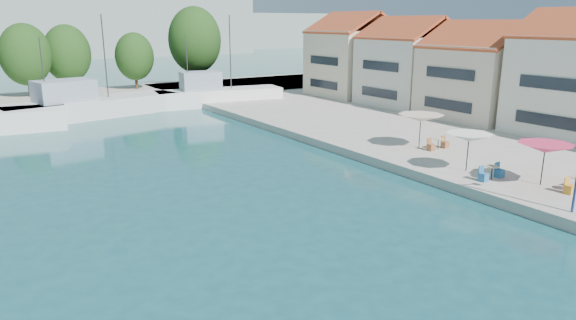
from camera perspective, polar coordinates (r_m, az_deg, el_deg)
quay_right at (r=47.31m, az=21.69°, el=3.34°), size 32.00×92.00×0.60m
quay_far at (r=64.82m, az=-25.56°, el=5.85°), size 90.00×16.00×0.60m
hill_east at (r=185.42m, az=-15.71°, el=13.61°), size 140.00×40.00×12.00m
building_04 at (r=50.03m, az=20.78°, el=9.49°), size 9.00×8.80×9.20m
building_05 at (r=55.83m, az=13.31°, el=10.79°), size 8.40×8.80×9.70m
building_06 at (r=62.40m, az=7.28°, el=11.70°), size 9.00×8.80×10.20m
trawler_03 at (r=54.13m, az=-21.32°, el=5.56°), size 17.62×7.71×10.20m
trawler_04 at (r=58.47m, az=-7.96°, el=7.09°), size 14.37×5.83×10.20m
tree_05 at (r=67.14m, az=-27.15°, el=10.38°), size 5.66×5.66×8.39m
tree_06 at (r=69.14m, az=-23.34°, el=10.81°), size 5.55×5.55×8.22m
tree_07 at (r=70.18m, az=-16.68°, el=10.96°), size 4.87×4.87×7.21m
tree_08 at (r=72.71m, az=-10.32°, el=12.99°), size 7.12×7.12×10.54m
umbrella_pink at (r=30.31m, az=26.67°, el=1.19°), size 2.87×2.87×2.28m
umbrella_white at (r=31.44m, az=19.47°, el=2.37°), size 2.65×2.65×2.27m
umbrella_cream at (r=36.54m, az=14.54°, el=4.54°), size 3.16×3.16×2.34m
cafe_table_02 at (r=30.67m, az=21.69°, el=-1.49°), size 1.82×0.70×0.76m
cafe_table_03 at (r=36.69m, az=16.33°, el=1.59°), size 1.82×0.70×0.76m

